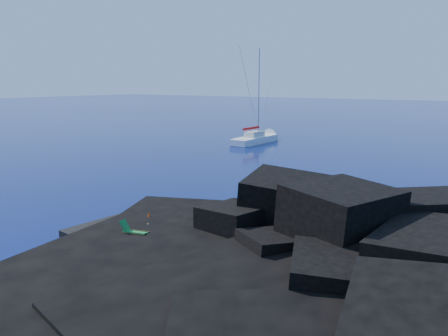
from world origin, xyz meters
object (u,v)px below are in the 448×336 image
at_px(sailboat, 256,143).
at_px(sunbather, 142,224).
at_px(deck_chair, 135,229).
at_px(marker_cone, 149,217).

xyz_separation_m(sailboat, sunbather, (12.89, -35.63, 0.52)).
distance_m(deck_chair, sunbather, 1.69).
distance_m(sunbather, marker_cone, 1.11).
relative_size(sailboat, deck_chair, 9.03).
relative_size(sailboat, marker_cone, 24.32).
bearing_deg(marker_cone, sunbather, -67.90).
relative_size(deck_chair, sunbather, 0.79).
xyz_separation_m(sailboat, deck_chair, (13.80, -37.02, 0.84)).
relative_size(deck_chair, marker_cone, 2.69).
bearing_deg(sunbather, sailboat, 110.77).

